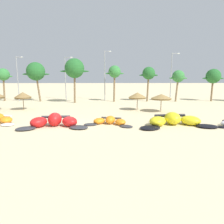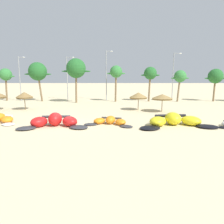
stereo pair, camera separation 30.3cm
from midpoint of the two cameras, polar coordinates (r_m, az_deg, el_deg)
name	(u,v)px [view 1 (the left image)]	position (r m, az deg, el deg)	size (l,w,h in m)	color
ground_plane	(64,124)	(23.57, -13.54, -3.28)	(260.00, 260.00, 0.00)	beige
kite_left	(54,122)	(22.53, -16.18, -2.59)	(7.56, 3.77, 1.43)	#333338
kite_left_of_center	(110,121)	(22.70, -1.01, -2.61)	(5.54, 3.26, 0.90)	#333338
kite_center	(174,121)	(23.19, 16.59, -2.31)	(8.74, 4.41, 1.36)	black
beach_umbrella_middle	(23,95)	(35.11, -23.86, 4.30)	(2.60, 2.60, 2.82)	brown
beach_umbrella_near_palms	(137,95)	(32.07, 6.83, 4.60)	(2.79, 2.79, 2.79)	brown
beach_umbrella_outermost	(161,97)	(31.09, 13.32, 4.15)	(3.04, 3.04, 2.68)	brown
palm_leftmost	(3,75)	(49.51, -28.23, 9.07)	(3.85, 2.57, 6.89)	brown
palm_left	(36,72)	(45.95, -20.69, 10.49)	(5.68, 3.79, 8.12)	brown
palm_left_of_gap	(75,69)	(41.39, -10.63, 11.82)	(5.72, 3.81, 8.69)	brown
palm_center_left	(115,72)	(42.58, 0.51, 10.99)	(3.75, 2.50, 7.43)	brown
palm_center_right	(149,74)	(43.64, 10.00, 10.45)	(3.94, 2.63, 7.17)	brown
palm_right_of_gap	(178,77)	(44.89, 17.82, 9.32)	(3.75, 2.50, 6.49)	#7F6647
palm_right	(213,76)	(48.18, 26.25, 8.88)	(4.54, 3.03, 6.78)	brown
lamppost_west	(18,77)	(47.28, -24.90, 8.91)	(1.51, 0.24, 9.25)	gray
lamppost_west_center	(66,76)	(47.15, -12.90, 9.76)	(1.86, 0.24, 9.46)	gray
lamppost_east_center	(105,74)	(44.82, -2.11, 10.68)	(1.48, 0.24, 10.60)	gray
lamppost_east	(172,74)	(48.27, 16.17, 10.13)	(1.77, 0.24, 10.32)	gray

